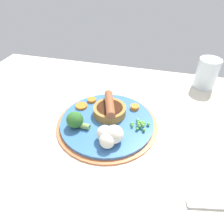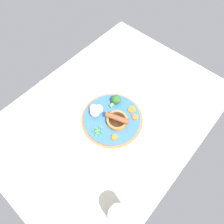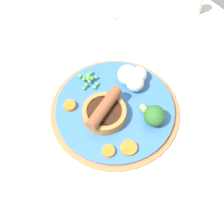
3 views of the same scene
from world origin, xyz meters
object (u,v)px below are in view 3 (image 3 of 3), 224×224
Objects in this scene: sausage_pudding at (104,112)px; fork at (90,3)px; carrot_slice_3 at (129,148)px; carrot_slice_1 at (108,151)px; salt_shaker at (197,3)px; cauliflower_floret at (133,77)px; carrot_slice_0 at (70,106)px; broccoli_floret_near at (154,115)px; pea_pile at (89,79)px; dinner_plate at (115,111)px.

sausage_pudding reaches higher than fork.
carrot_slice_3 is 0.19× the size of fork.
salt_shaker is (-17.11, 44.30, 1.33)cm from carrot_slice_1.
carrot_slice_0 is (-3.98, -14.91, -1.62)cm from cauliflower_floret.
sausage_pudding is 40.73cm from salt_shaker.
carrot_slice_3 is at bearing -74.54° from broccoli_floret_near.
sausage_pudding is at bearing -18.51° from pea_pile.
carrot_slice_0 is 43.95cm from salt_shaker.
carrot_slice_0 is 16.35cm from carrot_slice_3.
carrot_slice_3 is (2.13, 3.73, -0.06)cm from carrot_slice_1.
carrot_slice_0 is at bearing -132.54° from dinner_plate.
cauliflower_floret reaches higher than broccoli_floret_near.
carrot_slice_3 is (18.73, -4.24, -0.64)cm from pea_pile.
cauliflower_floret is at bearing -76.02° from salt_shaker.
broccoli_floret_near is 8.81cm from carrot_slice_3.
carrot_slice_3 is at bearing 11.46° from carrot_slice_0.
salt_shaker is (-17.52, 32.12, -0.42)cm from broccoli_floret_near.
pea_pile reaches higher than fork.
carrot_slice_0 is 13.90cm from carrot_slice_1.
sausage_pudding is at bearing -131.71° from broccoli_floret_near.
sausage_pudding is 2.02× the size of pea_pile.
salt_shaker is (-19.24, 40.56, 1.39)cm from carrot_slice_3.
broccoli_floret_near is 0.94× the size of cauliflower_floret.
sausage_pudding is at bearing 173.41° from carrot_slice_3.
dinner_plate is 10.68cm from carrot_slice_1.
salt_shaker reaches higher than carrot_slice_1.
pea_pile is at bearing 52.78° from sausage_pudding.
pea_pile reaches higher than dinner_plate.
carrot_slice_3 is (12.04, -11.66, -1.80)cm from cauliflower_floret.
broccoli_floret_near is 36.59cm from salt_shaker.
sausage_pudding is at bearing 146.06° from carrot_slice_1.
broccoli_floret_near is at bearing 39.27° from carrot_slice_0.
pea_pile reaches higher than carrot_slice_1.
pea_pile is 1.55× the size of carrot_slice_3.
cauliflower_floret is 29.32cm from fork.
carrot_slice_0 is at bearing -168.54° from carrot_slice_3.
salt_shaker reaches higher than broccoli_floret_near.
carrot_slice_1 is at bearing -87.96° from broccoli_floret_near.
carrot_slice_3 is at bearing -64.63° from salt_shaker.
pea_pile is 0.30× the size of fork.
salt_shaker is at bearing 105.28° from dinner_plate.
sausage_pudding is 4.04× the size of carrot_slice_1.
fork is at bearing 161.04° from cauliflower_floret.
sausage_pudding is at bearing -75.36° from cauliflower_floret.
dinner_plate is 5.34× the size of pea_pile.
broccoli_floret_near is 10.81cm from cauliflower_floret.
broccoli_floret_near is at bearing 13.88° from pea_pile.
pea_pile is 0.83× the size of broccoli_floret_near.
fork is at bearing -136.33° from salt_shaker.
broccoli_floret_near reaches higher than pea_pile.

